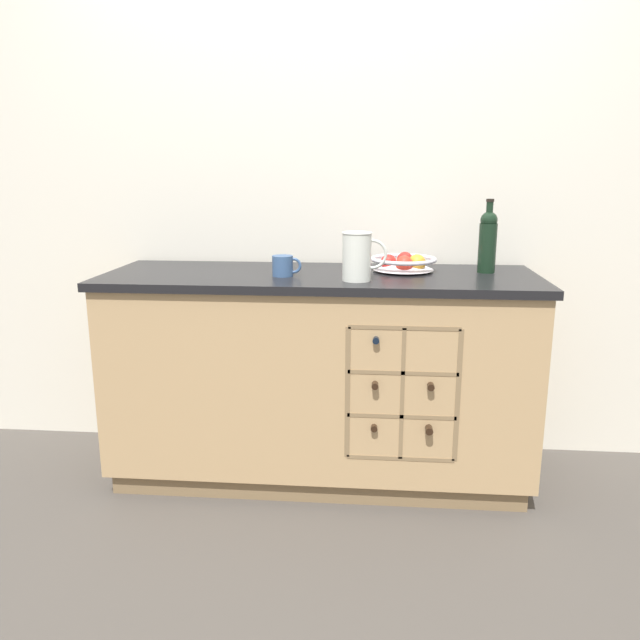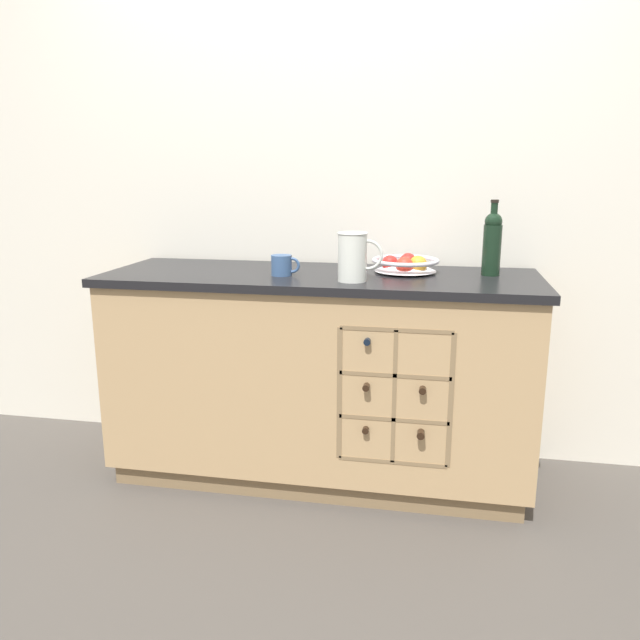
% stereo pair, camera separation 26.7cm
% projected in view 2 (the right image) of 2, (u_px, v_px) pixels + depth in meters
% --- Properties ---
extents(ground_plane, '(14.00, 14.00, 0.00)m').
position_uv_depth(ground_plane, '(320.00, 472.00, 2.87)').
color(ground_plane, '#4C4742').
extents(back_wall, '(4.40, 0.06, 2.55)m').
position_uv_depth(back_wall, '(335.00, 188.00, 2.93)').
color(back_wall, silver).
rests_on(back_wall, ground_plane).
extents(kitchen_island, '(1.84, 0.66, 0.93)m').
position_uv_depth(kitchen_island, '(321.00, 375.00, 2.76)').
color(kitchen_island, olive).
rests_on(kitchen_island, ground_plane).
extents(fruit_bowl, '(0.29, 0.29, 0.08)m').
position_uv_depth(fruit_bowl, '(406.00, 264.00, 2.66)').
color(fruit_bowl, silver).
rests_on(fruit_bowl, kitchen_island).
extents(white_pitcher, '(0.18, 0.12, 0.19)m').
position_uv_depth(white_pitcher, '(353.00, 256.00, 2.45)').
color(white_pitcher, silver).
rests_on(white_pitcher, kitchen_island).
extents(ceramic_mug, '(0.12, 0.09, 0.09)m').
position_uv_depth(ceramic_mug, '(282.00, 265.00, 2.60)').
color(ceramic_mug, '#385684').
rests_on(ceramic_mug, kitchen_island).
extents(standing_wine_bottle, '(0.08, 0.08, 0.31)m').
position_uv_depth(standing_wine_bottle, '(492.00, 242.00, 2.58)').
color(standing_wine_bottle, black).
rests_on(standing_wine_bottle, kitchen_island).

